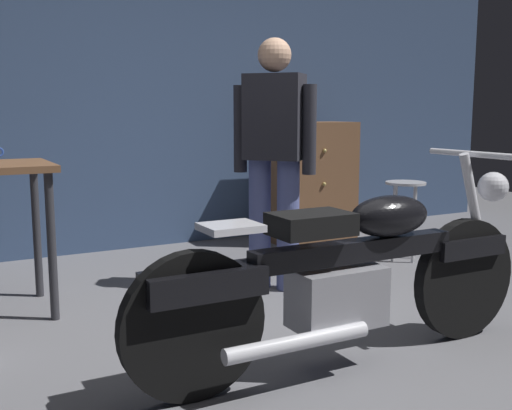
{
  "coord_description": "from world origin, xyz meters",
  "views": [
    {
      "loc": [
        -1.72,
        -2.45,
        1.2
      ],
      "look_at": [
        -0.0,
        0.7,
        0.65
      ],
      "focal_mm": 43.14,
      "sensor_mm": 36.0,
      "label": 1
    }
  ],
  "objects_px": {
    "person_standing": "(274,153)",
    "wooden_dresser": "(310,182)",
    "motorcycle": "(349,272)",
    "shop_stool": "(405,199)"
  },
  "relations": [
    {
      "from": "wooden_dresser",
      "to": "person_standing",
      "type": "bearing_deg",
      "value": -131.97
    },
    {
      "from": "motorcycle",
      "to": "wooden_dresser",
      "type": "relative_size",
      "value": 1.99
    },
    {
      "from": "person_standing",
      "to": "wooden_dresser",
      "type": "distance_m",
      "value": 1.69
    },
    {
      "from": "person_standing",
      "to": "motorcycle",
      "type": "bearing_deg",
      "value": 123.46
    },
    {
      "from": "motorcycle",
      "to": "shop_stool",
      "type": "bearing_deg",
      "value": 41.76
    },
    {
      "from": "motorcycle",
      "to": "wooden_dresser",
      "type": "xyz_separation_m",
      "value": [
        1.43,
        2.5,
        0.1
      ]
    },
    {
      "from": "person_standing",
      "to": "shop_stool",
      "type": "distance_m",
      "value": 1.41
    },
    {
      "from": "person_standing",
      "to": "shop_stool",
      "type": "height_order",
      "value": "person_standing"
    },
    {
      "from": "person_standing",
      "to": "shop_stool",
      "type": "xyz_separation_m",
      "value": [
        1.33,
        0.19,
        -0.43
      ]
    },
    {
      "from": "motorcycle",
      "to": "person_standing",
      "type": "height_order",
      "value": "person_standing"
    }
  ]
}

